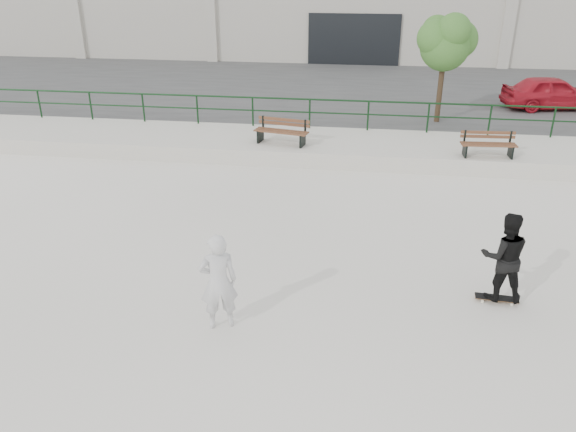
% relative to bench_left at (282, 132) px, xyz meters
% --- Properties ---
extents(ground, '(120.00, 120.00, 0.00)m').
position_rel_bench_left_xyz_m(ground, '(1.67, -8.87, -0.89)').
color(ground, '#B8B6A8').
rests_on(ground, ground).
extents(ledge, '(30.00, 3.00, 0.50)m').
position_rel_bench_left_xyz_m(ledge, '(1.67, 0.63, -0.64)').
color(ledge, beige).
rests_on(ledge, ground).
extents(parking_strip, '(60.00, 14.00, 0.50)m').
position_rel_bench_left_xyz_m(parking_strip, '(1.67, 9.13, -0.64)').
color(parking_strip, '#3D3D3D').
rests_on(parking_strip, ground).
extents(railing, '(28.00, 0.06, 1.03)m').
position_rel_bench_left_xyz_m(railing, '(1.67, 1.93, 0.35)').
color(railing, '#123317').
rests_on(railing, ledge).
extents(bench_left, '(1.79, 0.84, 0.79)m').
position_rel_bench_left_xyz_m(bench_left, '(0.00, 0.00, 0.00)').
color(bench_left, '#56311D').
rests_on(bench_left, ledge).
extents(bench_right, '(1.62, 0.56, 0.74)m').
position_rel_bench_left_xyz_m(bench_right, '(6.24, -0.39, -0.03)').
color(bench_right, '#56311D').
rests_on(bench_right, ledge).
extents(tree, '(2.12, 1.89, 3.77)m').
position_rel_bench_left_xyz_m(tree, '(5.17, 3.46, 2.43)').
color(tree, '#3E311F').
rests_on(tree, parking_strip).
extents(red_car, '(3.94, 2.14, 1.27)m').
position_rel_bench_left_xyz_m(red_car, '(9.71, 6.02, 0.24)').
color(red_car, '#B31624').
rests_on(red_car, parking_strip).
extents(skateboard, '(0.79, 0.26, 0.09)m').
position_rel_bench_left_xyz_m(skateboard, '(5.25, -7.66, -0.82)').
color(skateboard, black).
rests_on(skateboard, ground).
extents(standing_skater, '(0.85, 0.66, 1.72)m').
position_rel_bench_left_xyz_m(standing_skater, '(5.25, -7.66, 0.06)').
color(standing_skater, black).
rests_on(standing_skater, skateboard).
extents(seated_skater, '(0.76, 0.63, 1.78)m').
position_rel_bench_left_xyz_m(seated_skater, '(0.31, -9.12, -0.00)').
color(seated_skater, silver).
rests_on(seated_skater, ground).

